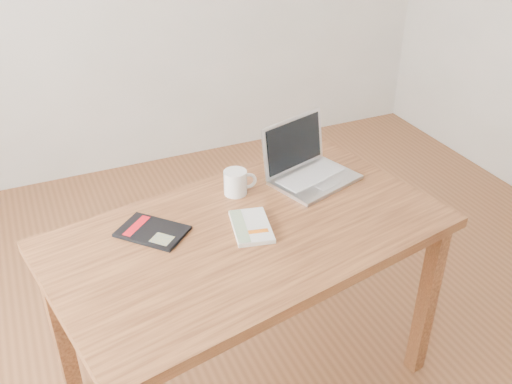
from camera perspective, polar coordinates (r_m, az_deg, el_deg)
name	(u,v)px	position (r m, az deg, el deg)	size (l,w,h in m)	color
room	(268,48)	(1.67, 1.24, 14.22)	(4.04, 4.04, 2.70)	brown
desk	(250,251)	(1.96, -0.62, -5.89)	(1.43, 0.99, 0.75)	brown
white_guidebook	(251,227)	(1.90, -0.48, -3.48)	(0.16, 0.22, 0.02)	silver
black_guidebook	(152,231)	(1.92, -10.33, -3.90)	(0.25, 0.26, 0.01)	black
laptop	(307,167)	(2.19, 5.15, 2.55)	(0.37, 0.33, 0.22)	silver
coffee_mug	(236,182)	(2.08, -1.99, 1.02)	(0.12, 0.09, 0.09)	white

